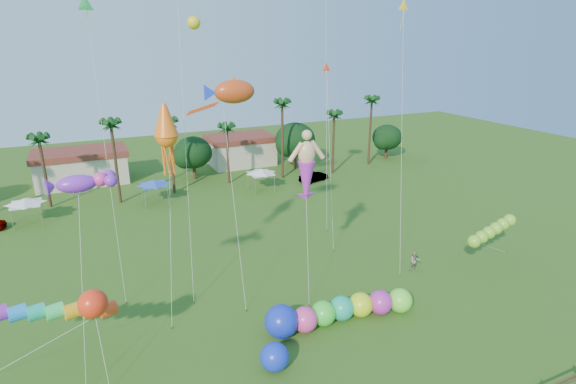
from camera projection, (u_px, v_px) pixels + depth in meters
name	position (u px, v px, depth m)	size (l,w,h in m)	color
ground	(356.00, 379.00, 27.52)	(160.00, 160.00, 0.00)	#285116
tree_line	(212.00, 150.00, 65.29)	(69.46, 8.91, 11.00)	#3A2819
buildings_row	(160.00, 161.00, 68.54)	(35.00, 7.00, 4.00)	beige
tent_row	(154.00, 184.00, 55.41)	(31.00, 4.00, 0.60)	white
car_b	(314.00, 176.00, 65.12)	(1.58, 4.54, 1.50)	#4C4C54
spectator_b	(415.00, 261.00, 40.05)	(0.91, 0.71, 1.87)	gray
caterpillar_inflatable	(335.00, 311.00, 32.58)	(11.64, 3.24, 2.37)	#ED3E93
blue_ball	(274.00, 357.00, 28.02)	(1.84, 1.84, 1.84)	#1732D2
rainbow_tube	(78.00, 316.00, 27.95)	(9.42, 1.56, 3.87)	#E94619
green_worm	(474.00, 241.00, 38.79)	(9.50, 3.10, 3.80)	#80CB2D
orange_ball_kite	(93.00, 304.00, 26.23)	(2.13, 2.76, 5.94)	#FF3114
merman_kite	(306.00, 170.00, 34.67)	(2.47, 3.99, 12.77)	#E9B484
fish_kite	(235.00, 92.00, 34.80)	(5.13, 7.61, 16.87)	#CD4216
squid_kite	(167.00, 137.00, 31.95)	(2.50, 4.97, 15.59)	orange
lobster_kite	(77.00, 184.00, 25.79)	(4.25, 4.68, 12.60)	purple
delta_kite_red	(327.00, 73.00, 42.52)	(1.62, 4.40, 17.60)	#FF421C
delta_kite_yellow	(403.00, 13.00, 37.06)	(2.59, 5.04, 22.83)	yellow
delta_kite_green	(86.00, 9.00, 31.16)	(1.36, 3.85, 22.65)	#32D459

